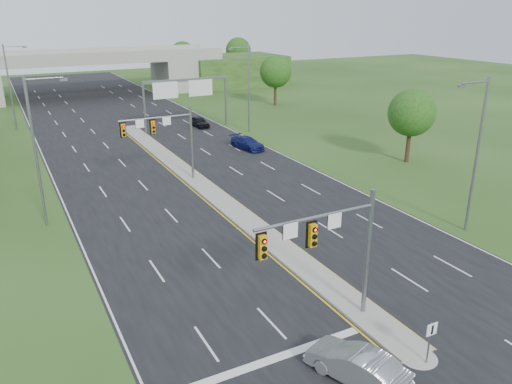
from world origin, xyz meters
The scene contains 21 objects.
ground centered at (0.00, 0.00, 0.00)m, with size 240.00×240.00×0.00m, color #274318.
road centered at (0.00, 35.00, 0.01)m, with size 24.00×160.00×0.02m, color black.
median centered at (0.00, 23.00, 0.10)m, with size 2.00×54.00×0.16m, color gray.
median_nose centered at (0.00, -4.00, 0.10)m, with size 2.00×2.00×0.16m, color gray.
lane_markings centered at (-0.60, 28.91, 0.02)m, with size 23.72×160.00×0.01m.
signal_mast_near centered at (-2.26, -0.07, 4.73)m, with size 6.62×0.60×7.00m.
signal_mast_far centered at (-2.26, 24.93, 4.73)m, with size 6.62×0.60×7.00m.
keep_right_sign centered at (0.00, -4.53, 1.52)m, with size 0.60×0.13×2.20m.
sign_gantry centered at (6.68, 44.92, 5.24)m, with size 11.58×0.44×6.67m.
overpass centered at (0.00, 80.00, 3.55)m, with size 80.00×14.00×8.10m.
lightpole_l_mid centered at (-13.30, 20.00, 6.10)m, with size 2.85×0.25×11.00m.
lightpole_l_far centered at (-13.30, 55.00, 6.10)m, with size 2.85×0.25×11.00m.
lightpole_r_near centered at (13.30, 5.00, 6.10)m, with size 2.85×0.25×11.00m.
lightpole_r_far centered at (13.30, 40.00, 6.10)m, with size 2.85×0.25×11.00m.
tree_r_near centered at (22.00, 20.00, 5.18)m, with size 4.80×4.80×7.60m.
tree_r_mid centered at (26.00, 55.00, 5.51)m, with size 5.20×5.20×8.12m.
tree_back_c centered at (24.00, 94.00, 5.51)m, with size 5.60×5.60×8.32m.
tree_back_d centered at (38.00, 94.00, 5.84)m, with size 6.00×6.00×8.85m.
car_silver centered at (-3.48, -3.84, 0.78)m, with size 1.61×4.60×1.52m, color #929599.
car_far_b centered at (9.43, 32.35, 0.71)m, with size 1.92×4.73×1.37m, color #0C134D.
car_far_c centered at (8.79, 45.66, 0.70)m, with size 1.60×3.97×1.35m, color black.
Camera 1 is at (-15.44, -17.35, 15.16)m, focal length 35.00 mm.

